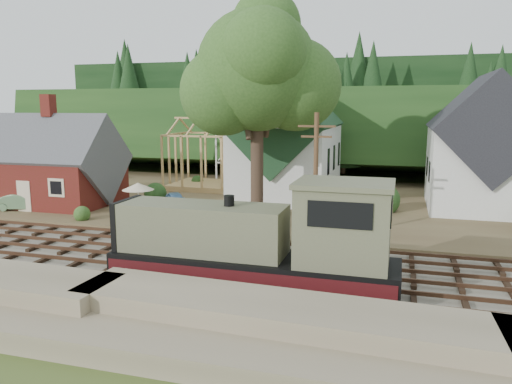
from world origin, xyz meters
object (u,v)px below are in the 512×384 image
(car_green, at_px, (22,202))
(patio_set, at_px, (138,188))
(locomotive, at_px, (262,245))
(car_blue, at_px, (176,199))

(car_green, bearing_deg, patio_set, -105.11)
(locomotive, distance_m, patio_set, 16.77)
(car_green, distance_m, patio_set, 10.27)
(car_blue, xyz_separation_m, car_green, (-10.99, -4.68, 0.07))
(car_blue, bearing_deg, car_green, 166.17)
(car_blue, height_order, patio_set, patio_set)
(car_blue, xyz_separation_m, patio_set, (-0.83, -4.44, 1.61))
(locomotive, bearing_deg, patio_set, 138.25)
(car_blue, relative_size, car_green, 0.86)
(locomotive, bearing_deg, car_green, 154.26)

